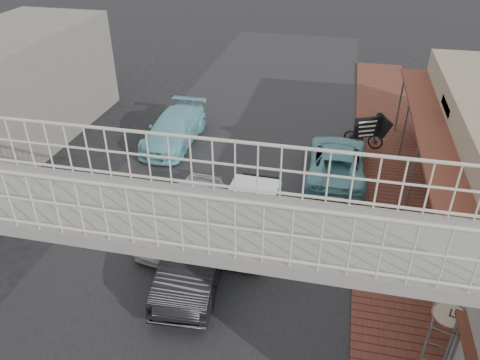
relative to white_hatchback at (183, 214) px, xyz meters
The scene contains 13 objects.
ground 2.24m from the white_hatchback, 65.89° to the right, with size 120.00×120.00×0.00m, color black.
road_strip 2.23m from the white_hatchback, 65.89° to the right, with size 10.00×60.00×0.01m, color black.
sidewalk 7.47m from the white_hatchback, ahead, with size 3.00×40.00×0.10m, color brown.
footbridge 6.44m from the white_hatchback, 81.76° to the right, with size 16.40×2.40×6.34m.
white_hatchback is the anchor object (origin of this frame).
dark_sedan 2.24m from the white_hatchback, 61.88° to the right, with size 1.67×4.80×1.58m, color black.
angkot_curb 7.21m from the white_hatchback, 45.49° to the left, with size 2.33×5.05×1.40m, color #69AFB7.
angkot_far 7.07m from the white_hatchback, 111.93° to the left, with size 2.04×5.02×1.46m, color #7ECEDB.
angkot_van 2.38m from the white_hatchback, ahead, with size 1.79×3.71×1.80m.
motorcycle_near 7.26m from the white_hatchback, 17.08° to the left, with size 0.53×1.51×0.79m, color black.
motorcycle_far 10.03m from the white_hatchback, 52.11° to the left, with size 0.52×1.84×1.10m, color black.
street_clock 9.14m from the white_hatchback, 31.60° to the right, with size 0.77×0.71×2.99m.
arrow_sign 8.63m from the white_hatchback, 37.47° to the left, with size 1.74×1.20×2.90m.
Camera 1 is at (3.95, -10.54, 10.21)m, focal length 35.00 mm.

